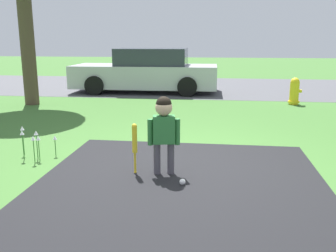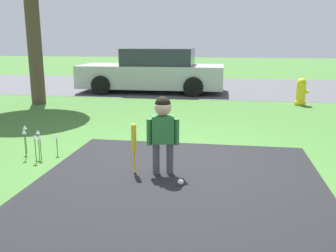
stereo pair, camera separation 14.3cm
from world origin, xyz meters
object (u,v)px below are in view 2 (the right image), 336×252
baseball_bat (134,141)px  fire_hydrant (301,92)px  sports_ball (181,182)px  child (163,124)px

baseball_bat → fire_hydrant: bearing=61.6°
baseball_bat → fire_hydrant: 6.34m
fire_hydrant → sports_ball: bearing=-112.0°
child → baseball_bat: (-0.37, -0.03, -0.22)m
child → baseball_bat: 0.43m
baseball_bat → sports_ball: (0.63, -0.31, -0.39)m
sports_ball → baseball_bat: bearing=154.2°
sports_ball → fire_hydrant: 6.35m
sports_ball → fire_hydrant: bearing=68.0°
sports_ball → fire_hydrant: size_ratio=0.10×
child → baseball_bat: bearing=174.7°
baseball_bat → fire_hydrant: size_ratio=0.93×
baseball_bat → fire_hydrant: fire_hydrant is taller
baseball_bat → sports_ball: 0.80m
child → fire_hydrant: size_ratio=1.42×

